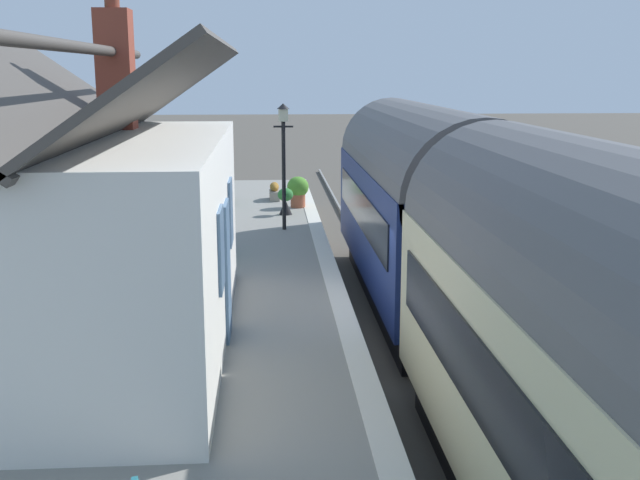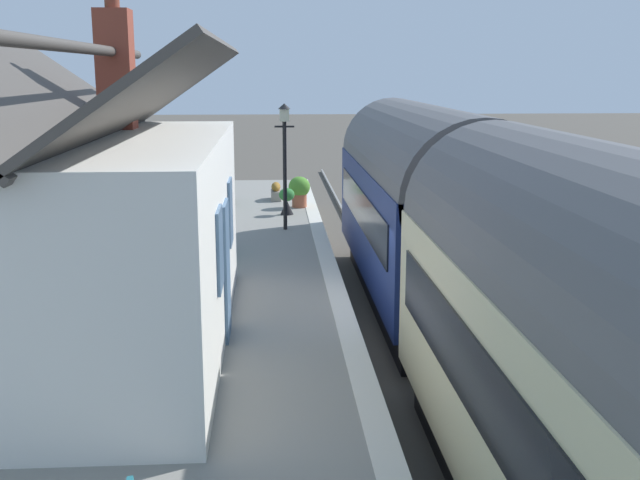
% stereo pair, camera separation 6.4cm
% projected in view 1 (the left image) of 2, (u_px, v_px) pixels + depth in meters
% --- Properties ---
extents(ground_plane, '(160.00, 160.00, 0.00)m').
position_uv_depth(ground_plane, '(405.00, 354.00, 14.02)').
color(ground_plane, '#4C473F').
extents(platform, '(32.00, 6.64, 0.99)m').
position_uv_depth(platform, '(163.00, 333.00, 13.63)').
color(platform, gray).
rests_on(platform, ground).
extents(platform_edge_coping, '(32.00, 0.36, 0.02)m').
position_uv_depth(platform_edge_coping, '(341.00, 302.00, 13.73)').
color(platform_edge_coping, beige).
rests_on(platform_edge_coping, platform).
extents(rail_near, '(52.00, 0.08, 0.14)m').
position_uv_depth(rail_near, '(493.00, 348.00, 14.12)').
color(rail_near, gray).
rests_on(rail_near, ground).
extents(rail_far, '(52.00, 0.08, 0.14)m').
position_uv_depth(rail_far, '(415.00, 350.00, 14.02)').
color(rail_far, gray).
rests_on(rail_far, ground).
extents(train, '(18.27, 2.73, 4.32)m').
position_uv_depth(train, '(478.00, 250.00, 12.35)').
color(train, black).
rests_on(train, ground).
extents(station_building, '(8.19, 3.90, 5.37)m').
position_uv_depth(station_building, '(100.00, 235.00, 11.40)').
color(station_building, white).
rests_on(station_building, platform).
extents(bench_platform_end, '(1.40, 0.44, 0.88)m').
position_uv_depth(bench_platform_end, '(222.00, 189.00, 23.92)').
color(bench_platform_end, '#26727F').
rests_on(bench_platform_end, platform).
extents(bench_near_building, '(1.40, 0.43, 0.88)m').
position_uv_depth(bench_near_building, '(212.00, 234.00, 17.23)').
color(bench_near_building, '#26727F').
rests_on(bench_near_building, platform).
extents(planter_under_sign, '(0.86, 0.32, 0.56)m').
position_uv_depth(planter_under_sign, '(274.00, 191.00, 24.71)').
color(planter_under_sign, gray).
rests_on(planter_under_sign, platform).
extents(planter_by_door, '(0.45, 0.45, 0.82)m').
position_uv_depth(planter_by_door, '(285.00, 200.00, 22.14)').
color(planter_by_door, black).
rests_on(planter_by_door, platform).
extents(planter_edge_far, '(0.65, 0.65, 0.98)m').
position_uv_depth(planter_edge_far, '(298.00, 190.00, 23.30)').
color(planter_edge_far, '#9E5138').
rests_on(planter_edge_far, platform).
extents(lamp_post_platform, '(0.32, 0.50, 3.23)m').
position_uv_depth(lamp_post_platform, '(283.00, 141.00, 19.64)').
color(lamp_post_platform, black).
rests_on(lamp_post_platform, platform).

